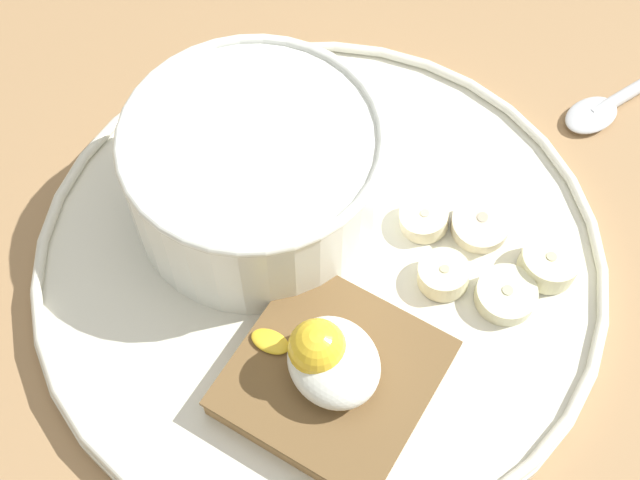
% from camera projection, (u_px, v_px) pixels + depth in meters
% --- Properties ---
extents(ground_plane, '(1.20, 1.20, 0.02)m').
position_uv_depth(ground_plane, '(320.00, 277.00, 0.49)').
color(ground_plane, '#A07A51').
rests_on(ground_plane, ground).
extents(plate, '(0.31, 0.31, 0.02)m').
position_uv_depth(plate, '(320.00, 261.00, 0.48)').
color(plate, silver).
rests_on(plate, ground_plane).
extents(oatmeal_bowl, '(0.14, 0.14, 0.07)m').
position_uv_depth(oatmeal_bowl, '(255.00, 172.00, 0.47)').
color(oatmeal_bowl, white).
rests_on(oatmeal_bowl, plate).
extents(toast_slice, '(0.13, 0.13, 0.02)m').
position_uv_depth(toast_slice, '(333.00, 377.00, 0.43)').
color(toast_slice, brown).
rests_on(toast_slice, plate).
extents(poached_egg, '(0.06, 0.05, 0.03)m').
position_uv_depth(poached_egg, '(328.00, 358.00, 0.42)').
color(poached_egg, white).
rests_on(poached_egg, toast_slice).
extents(banana_slice_front, '(0.03, 0.03, 0.01)m').
position_uv_depth(banana_slice_front, '(443.00, 275.00, 0.47)').
color(banana_slice_front, '#F2EAB9').
rests_on(banana_slice_front, plate).
extents(banana_slice_left, '(0.05, 0.05, 0.02)m').
position_uv_depth(banana_slice_left, '(481.00, 223.00, 0.48)').
color(banana_slice_left, beige).
rests_on(banana_slice_left, plate).
extents(banana_slice_back, '(0.03, 0.03, 0.02)m').
position_uv_depth(banana_slice_back, '(549.00, 263.00, 0.47)').
color(banana_slice_back, '#F1EAB7').
rests_on(banana_slice_back, plate).
extents(banana_slice_right, '(0.03, 0.03, 0.01)m').
position_uv_depth(banana_slice_right, '(506.00, 295.00, 0.46)').
color(banana_slice_right, beige).
rests_on(banana_slice_right, plate).
extents(banana_slice_inner, '(0.04, 0.04, 0.01)m').
position_uv_depth(banana_slice_inner, '(424.00, 219.00, 0.48)').
color(banana_slice_inner, '#FAEEC6').
rests_on(banana_slice_inner, plate).
extents(spoon, '(0.03, 0.12, 0.01)m').
position_uv_depth(spoon, '(624.00, 96.00, 0.54)').
color(spoon, silver).
rests_on(spoon, ground_plane).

